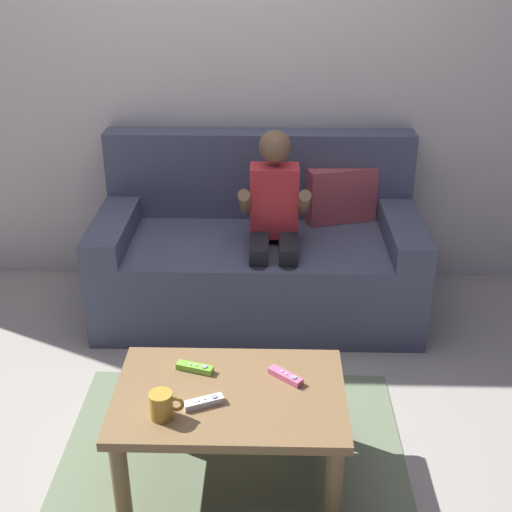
{
  "coord_description": "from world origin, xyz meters",
  "views": [
    {
      "loc": [
        0.29,
        -2.12,
        1.87
      ],
      "look_at": [
        0.22,
        0.44,
        0.61
      ],
      "focal_mm": 47.04,
      "sensor_mm": 36.0,
      "label": 1
    }
  ],
  "objects_px": {
    "couch": "(260,253)",
    "game_remote_pink_center": "(286,376)",
    "game_remote_white_near_edge": "(204,402)",
    "game_remote_lime_far_corner": "(195,368)",
    "coffee_table": "(230,407)",
    "coffee_mug": "(162,405)",
    "person_seated_on_couch": "(274,222)"
  },
  "relations": [
    {
      "from": "person_seated_on_couch",
      "to": "game_remote_lime_far_corner",
      "type": "relative_size",
      "value": 6.95
    },
    {
      "from": "couch",
      "to": "game_remote_pink_center",
      "type": "bearing_deg",
      "value": -84.39
    },
    {
      "from": "game_remote_pink_center",
      "to": "game_remote_lime_far_corner",
      "type": "distance_m",
      "value": 0.34
    },
    {
      "from": "person_seated_on_couch",
      "to": "game_remote_white_near_edge",
      "type": "xyz_separation_m",
      "value": [
        -0.24,
        -1.17,
        -0.17
      ]
    },
    {
      "from": "game_remote_lime_far_corner",
      "to": "game_remote_white_near_edge",
      "type": "bearing_deg",
      "value": -75.53
    },
    {
      "from": "person_seated_on_couch",
      "to": "coffee_mug",
      "type": "distance_m",
      "value": 1.3
    },
    {
      "from": "game_remote_pink_center",
      "to": "game_remote_lime_far_corner",
      "type": "xyz_separation_m",
      "value": [
        -0.34,
        0.04,
        0.0
      ]
    },
    {
      "from": "couch",
      "to": "game_remote_lime_far_corner",
      "type": "distance_m",
      "value": 1.18
    },
    {
      "from": "coffee_table",
      "to": "game_remote_lime_far_corner",
      "type": "relative_size",
      "value": 5.69
    },
    {
      "from": "couch",
      "to": "coffee_table",
      "type": "xyz_separation_m",
      "value": [
        -0.08,
        -1.29,
        0.01
      ]
    },
    {
      "from": "coffee_mug",
      "to": "game_remote_pink_center",
      "type": "bearing_deg",
      "value": 27.72
    },
    {
      "from": "coffee_table",
      "to": "game_remote_pink_center",
      "type": "xyz_separation_m",
      "value": [
        0.2,
        0.08,
        0.08
      ]
    },
    {
      "from": "coffee_table",
      "to": "game_remote_lime_far_corner",
      "type": "height_order",
      "value": "game_remote_lime_far_corner"
    },
    {
      "from": "couch",
      "to": "coffee_mug",
      "type": "xyz_separation_m",
      "value": [
        -0.3,
        -1.42,
        0.13
      ]
    },
    {
      "from": "game_remote_white_near_edge",
      "to": "couch",
      "type": "bearing_deg",
      "value": 83.05
    },
    {
      "from": "game_remote_pink_center",
      "to": "couch",
      "type": "bearing_deg",
      "value": 95.61
    },
    {
      "from": "person_seated_on_couch",
      "to": "game_remote_white_near_edge",
      "type": "relative_size",
      "value": 7.03
    },
    {
      "from": "person_seated_on_couch",
      "to": "game_remote_lime_far_corner",
      "type": "bearing_deg",
      "value": -106.65
    },
    {
      "from": "couch",
      "to": "coffee_table",
      "type": "distance_m",
      "value": 1.29
    },
    {
      "from": "person_seated_on_couch",
      "to": "coffee_mug",
      "type": "bearing_deg",
      "value": -106.75
    },
    {
      "from": "game_remote_pink_center",
      "to": "game_remote_lime_far_corner",
      "type": "height_order",
      "value": "same"
    },
    {
      "from": "game_remote_white_near_edge",
      "to": "game_remote_lime_far_corner",
      "type": "xyz_separation_m",
      "value": [
        -0.05,
        0.2,
        0.0
      ]
    },
    {
      "from": "couch",
      "to": "game_remote_lime_far_corner",
      "type": "relative_size",
      "value": 11.41
    },
    {
      "from": "person_seated_on_couch",
      "to": "game_remote_pink_center",
      "type": "xyz_separation_m",
      "value": [
        0.04,
        -1.02,
        -0.17
      ]
    },
    {
      "from": "couch",
      "to": "game_remote_white_near_edge",
      "type": "relative_size",
      "value": 11.54
    },
    {
      "from": "person_seated_on_couch",
      "to": "game_remote_white_near_edge",
      "type": "height_order",
      "value": "person_seated_on_couch"
    },
    {
      "from": "person_seated_on_couch",
      "to": "coffee_table",
      "type": "bearing_deg",
      "value": -98.0
    },
    {
      "from": "coffee_mug",
      "to": "coffee_table",
      "type": "bearing_deg",
      "value": 32.17
    },
    {
      "from": "coffee_table",
      "to": "couch",
      "type": "bearing_deg",
      "value": 86.41
    },
    {
      "from": "person_seated_on_couch",
      "to": "coffee_table",
      "type": "relative_size",
      "value": 1.22
    },
    {
      "from": "coffee_table",
      "to": "coffee_mug",
      "type": "distance_m",
      "value": 0.28
    },
    {
      "from": "couch",
      "to": "game_remote_pink_center",
      "type": "height_order",
      "value": "couch"
    }
  ]
}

